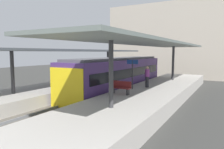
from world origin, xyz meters
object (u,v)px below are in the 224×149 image
object	(u,v)px
commuter_train	(119,75)
platform_sign	(132,68)
platform_bench	(121,87)
passenger_near_bench	(147,76)

from	to	relation	value
commuter_train	platform_sign	bearing A→B (deg)	-45.76
commuter_train	platform_bench	size ratio (longest dim) A/B	10.22
platform_bench	passenger_near_bench	size ratio (longest dim) A/B	0.84
platform_sign	commuter_train	bearing A→B (deg)	134.24
platform_bench	passenger_near_bench	xyz separation A→B (m)	(0.53, 3.56, 0.40)
passenger_near_bench	platform_sign	bearing A→B (deg)	-116.69
platform_bench	platform_sign	xyz separation A→B (m)	(-0.15, 2.20, 1.16)
platform_sign	passenger_near_bench	bearing A→B (deg)	63.31
commuter_train	platform_sign	xyz separation A→B (m)	(2.47, -2.54, 0.90)
commuter_train	platform_bench	distance (m)	5.42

